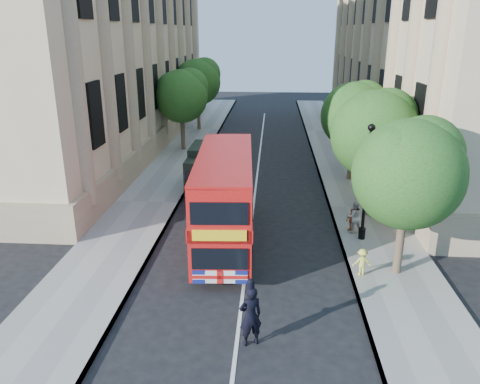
% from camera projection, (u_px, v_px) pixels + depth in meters
% --- Properties ---
extents(ground, '(120.00, 120.00, 0.00)m').
position_uv_depth(ground, '(240.00, 313.00, 15.55)').
color(ground, black).
rests_on(ground, ground).
extents(pavement_right, '(3.50, 80.00, 0.12)m').
position_uv_depth(pavement_right, '(362.00, 208.00, 24.59)').
color(pavement_right, gray).
rests_on(pavement_right, ground).
extents(pavement_left, '(3.50, 80.00, 0.12)m').
position_uv_depth(pavement_left, '(148.00, 203.00, 25.35)').
color(pavement_left, gray).
rests_on(pavement_left, ground).
extents(building_right, '(12.00, 38.00, 18.00)m').
position_uv_depth(building_right, '(450.00, 29.00, 34.35)').
color(building_right, '#C5AD89').
rests_on(building_right, ground).
extents(building_left, '(12.00, 38.00, 18.00)m').
position_uv_depth(building_left, '(84.00, 29.00, 36.17)').
color(building_left, '#C5AD89').
rests_on(building_left, ground).
extents(tree_right_near, '(4.00, 4.00, 6.08)m').
position_uv_depth(tree_right_near, '(410.00, 168.00, 16.65)').
color(tree_right_near, '#473828').
rests_on(tree_right_near, ground).
extents(tree_right_mid, '(4.20, 4.20, 6.37)m').
position_uv_depth(tree_right_mid, '(376.00, 129.00, 22.24)').
color(tree_right_mid, '#473828').
rests_on(tree_right_mid, ground).
extents(tree_right_far, '(4.00, 4.00, 6.15)m').
position_uv_depth(tree_right_far, '(355.00, 112.00, 27.95)').
color(tree_right_far, '#473828').
rests_on(tree_right_far, ground).
extents(tree_left_far, '(4.00, 4.00, 6.30)m').
position_uv_depth(tree_left_far, '(182.00, 93.00, 35.28)').
color(tree_left_far, '#473828').
rests_on(tree_left_far, ground).
extents(tree_left_back, '(4.20, 4.20, 6.65)m').
position_uv_depth(tree_left_back, '(198.00, 79.00, 42.74)').
color(tree_left_back, '#473828').
rests_on(tree_left_back, ground).
extents(lamp_post, '(0.32, 0.32, 5.16)m').
position_uv_depth(lamp_post, '(366.00, 188.00, 20.07)').
color(lamp_post, black).
rests_on(lamp_post, pavement_right).
extents(double_decker_bus, '(2.73, 8.61, 3.92)m').
position_uv_depth(double_decker_bus, '(225.00, 197.00, 19.99)').
color(double_decker_bus, '#B60F0C').
rests_on(double_decker_bus, ground).
extents(box_van, '(1.84, 4.47, 2.55)m').
position_uv_depth(box_van, '(206.00, 169.00, 27.23)').
color(box_van, black).
rests_on(box_van, ground).
extents(police_constable, '(0.83, 0.70, 1.93)m').
position_uv_depth(police_constable, '(250.00, 316.00, 13.70)').
color(police_constable, black).
rests_on(police_constable, ground).
extents(woman_pedestrian, '(0.79, 0.63, 1.55)m').
position_uv_depth(woman_pedestrian, '(354.00, 217.00, 21.24)').
color(woman_pedestrian, beige).
rests_on(woman_pedestrian, pavement_right).
extents(child_a, '(0.68, 0.50, 1.08)m').
position_uv_depth(child_a, '(352.00, 220.00, 21.50)').
color(child_a, orange).
rests_on(child_a, pavement_right).
extents(child_b, '(0.72, 0.46, 1.06)m').
position_uv_depth(child_b, '(362.00, 262.00, 17.58)').
color(child_b, '#DEDA4B').
rests_on(child_b, pavement_right).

